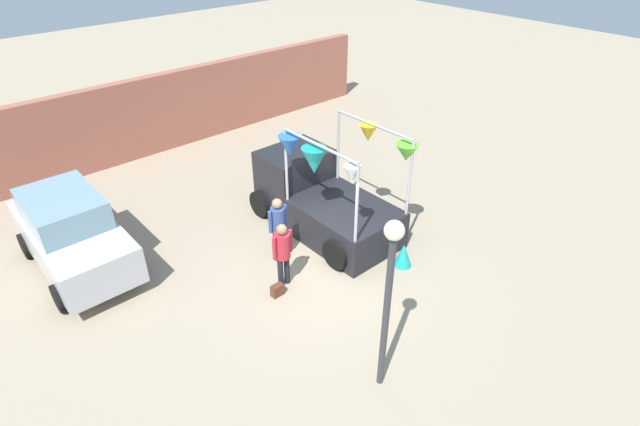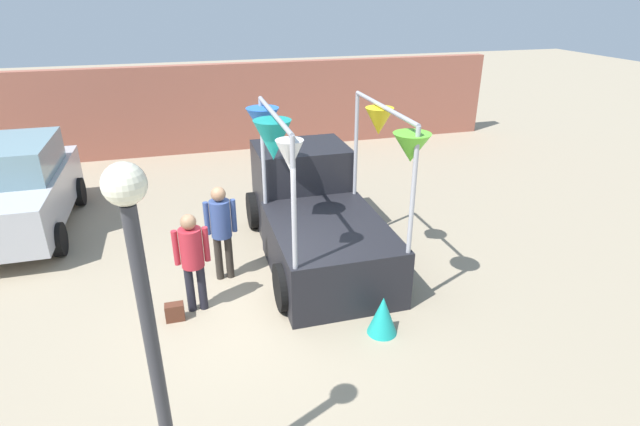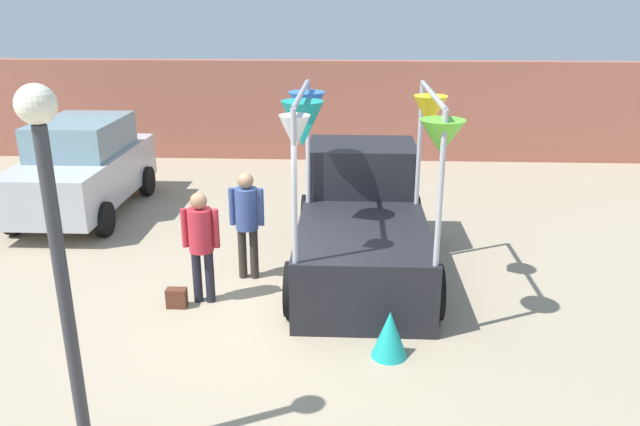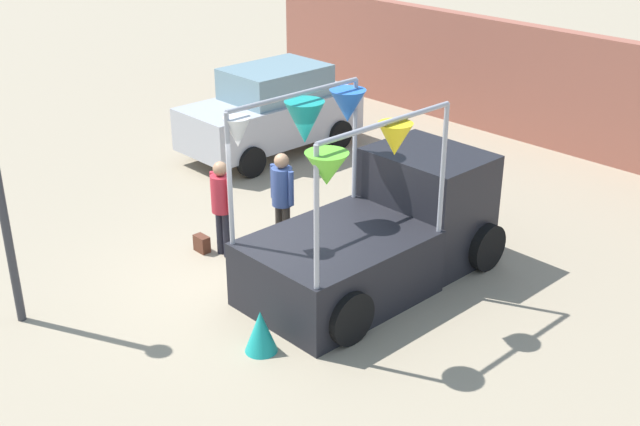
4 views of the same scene
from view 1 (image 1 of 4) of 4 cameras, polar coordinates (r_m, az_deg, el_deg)
ground_plane at (r=12.05m, az=-0.15°, el=-6.15°), size 60.00×60.00×0.00m
vendor_truck at (r=13.12m, az=-0.24°, el=2.02°), size 2.50×4.15×2.96m
parked_car at (r=12.89m, az=-26.53°, el=-2.02°), size 1.88×4.00×1.88m
person_customer at (r=10.98m, az=-4.29°, el=-4.18°), size 0.53×0.34×1.63m
person_vendor at (r=11.75m, az=-4.82°, el=-1.21°), size 0.53×0.34×1.69m
handbag at (r=11.22m, az=-4.91°, el=-8.79°), size 0.28×0.16×0.28m
street_lamp at (r=8.05m, az=7.90°, el=-8.03°), size 0.32×0.32×3.52m
brick_boundary_wall at (r=17.94m, az=-18.82°, el=10.48°), size 18.00×0.36×2.60m
folded_kite_bundle_teal at (r=12.08m, az=9.48°, el=-4.75°), size 0.61×0.61×0.60m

